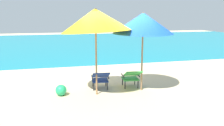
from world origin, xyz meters
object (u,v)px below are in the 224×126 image
Objects in this scene: lounge_chair_left at (100,78)px; beach_umbrella_left at (96,20)px; lounge_chair_right at (131,76)px; beach_umbrella_right at (143,23)px; beach_ball at (61,90)px.

lounge_chair_left is 0.32× the size of beach_umbrella_left.
beach_umbrella_left reaches higher than lounge_chair_right.
beach_umbrella_right is 7.35× the size of beach_ball.
lounge_chair_left is at bearing 63.65° from beach_umbrella_left.
beach_ball is at bearing 171.85° from beach_umbrella_left.
lounge_chair_right is at bearing 134.97° from beach_umbrella_right.
lounge_chair_left is at bearing 166.11° from beach_umbrella_right.
lounge_chair_right is 1.77m from beach_umbrella_right.
beach_umbrella_left is at bearing -8.15° from beach_ball.
beach_umbrella_right reaches higher than beach_ball.
beach_umbrella_right is 3.21m from beach_ball.
beach_umbrella_left reaches higher than beach_ball.
beach_ball is (-1.25, -0.23, -0.24)m from lounge_chair_left.
lounge_chair_right is at bearing -3.46° from lounge_chair_left.
lounge_chair_right is at bearing 4.29° from beach_ball.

